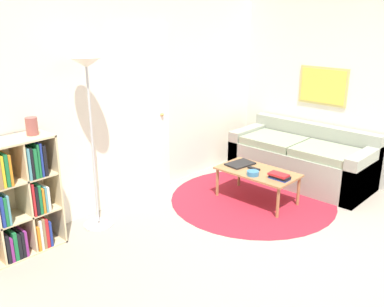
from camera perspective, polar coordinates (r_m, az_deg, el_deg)
ground_plane at (r=4.02m, az=16.28°, el=-15.31°), size 14.00×14.00×0.00m
wall_back at (r=5.01m, az=-8.22°, el=8.00°), size 7.54×0.11×2.60m
wall_right at (r=6.03m, az=17.21°, el=9.24°), size 0.08×5.44×2.60m
rug at (r=5.29m, az=8.06°, el=-6.03°), size 1.98×1.98×0.01m
bookshelf at (r=4.23m, az=-23.62°, el=-6.06°), size 0.92×0.34×1.11m
floor_lamp at (r=4.29m, az=-13.67°, el=8.26°), size 0.32×0.32×1.77m
couch at (r=5.92m, az=14.54°, el=-0.81°), size 0.82×1.82×0.74m
coffee_table at (r=5.15m, az=8.73°, el=-2.71°), size 0.52×0.95×0.38m
laptop at (r=5.31m, az=6.44°, el=-1.38°), size 0.37×0.27×0.02m
bowl at (r=4.98m, az=8.12°, el=-2.61°), size 0.14×0.14×0.05m
book_stack_on_table at (r=4.92m, az=11.56°, el=-3.00°), size 0.13×0.23×0.06m
remote at (r=5.17m, az=8.26°, el=-2.00°), size 0.05×0.16×0.02m
vase_on_shelf at (r=4.15m, az=-20.59°, el=3.43°), size 0.11×0.11×0.16m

